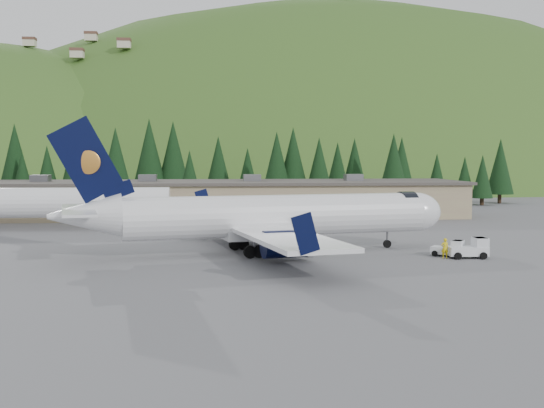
{
  "coord_description": "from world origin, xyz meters",
  "views": [
    {
      "loc": [
        -6.12,
        -60.96,
        8.7
      ],
      "look_at": [
        0.0,
        6.0,
        4.0
      ],
      "focal_mm": 45.0,
      "sensor_mm": 36.0,
      "label": 1
    }
  ],
  "objects_px": {
    "airliner": "(267,218)",
    "terminal_building": "(218,198)",
    "second_airliner": "(52,202)",
    "ramp_worker": "(445,248)",
    "baggage_tug_a": "(471,249)",
    "baggage_tug_b": "(450,249)"
  },
  "relations": [
    {
      "from": "airliner",
      "to": "terminal_building",
      "type": "distance_m",
      "value": 38.43
    },
    {
      "from": "second_airliner",
      "to": "terminal_building",
      "type": "distance_m",
      "value": 25.55
    },
    {
      "from": "airliner",
      "to": "ramp_worker",
      "type": "bearing_deg",
      "value": -29.16
    },
    {
      "from": "terminal_building",
      "to": "ramp_worker",
      "type": "distance_m",
      "value": 46.84
    },
    {
      "from": "airliner",
      "to": "baggage_tug_a",
      "type": "bearing_deg",
      "value": -26.68
    },
    {
      "from": "terminal_building",
      "to": "baggage_tug_b",
      "type": "bearing_deg",
      "value": -64.64
    },
    {
      "from": "second_airliner",
      "to": "baggage_tug_b",
      "type": "relative_size",
      "value": 9.24
    },
    {
      "from": "baggage_tug_b",
      "to": "terminal_building",
      "type": "bearing_deg",
      "value": 151.34
    },
    {
      "from": "airliner",
      "to": "baggage_tug_b",
      "type": "distance_m",
      "value": 16.37
    },
    {
      "from": "second_airliner",
      "to": "terminal_building",
      "type": "height_order",
      "value": "second_airliner"
    },
    {
      "from": "terminal_building",
      "to": "ramp_worker",
      "type": "relative_size",
      "value": 40.57
    },
    {
      "from": "airliner",
      "to": "baggage_tug_a",
      "type": "relative_size",
      "value": 10.78
    },
    {
      "from": "terminal_building",
      "to": "ramp_worker",
      "type": "xyz_separation_m",
      "value": [
        18.85,
        -42.85,
        -1.75
      ]
    },
    {
      "from": "baggage_tug_b",
      "to": "terminal_building",
      "type": "relative_size",
      "value": 0.04
    },
    {
      "from": "second_airliner",
      "to": "baggage_tug_b",
      "type": "bearing_deg",
      "value": -32.92
    },
    {
      "from": "airliner",
      "to": "baggage_tug_a",
      "type": "height_order",
      "value": "airliner"
    },
    {
      "from": "second_airliner",
      "to": "baggage_tug_b",
      "type": "xyz_separation_m",
      "value": [
        39.67,
        -25.69,
        -2.68
      ]
    },
    {
      "from": "baggage_tug_b",
      "to": "ramp_worker",
      "type": "bearing_deg",
      "value": -92.09
    },
    {
      "from": "terminal_building",
      "to": "airliner",
      "type": "bearing_deg",
      "value": -84.07
    },
    {
      "from": "baggage_tug_a",
      "to": "terminal_building",
      "type": "bearing_deg",
      "value": 118.53
    },
    {
      "from": "second_airliner",
      "to": "terminal_building",
      "type": "bearing_deg",
      "value": 38.78
    },
    {
      "from": "airliner",
      "to": "ramp_worker",
      "type": "height_order",
      "value": "airliner"
    }
  ]
}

